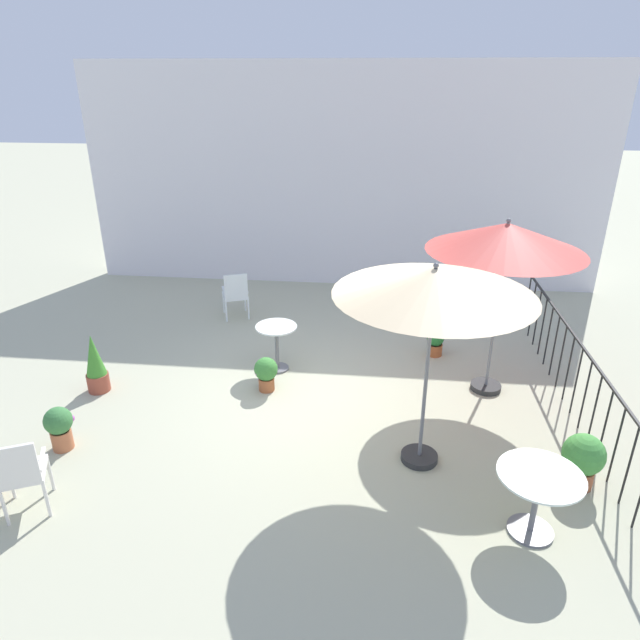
{
  "coord_description": "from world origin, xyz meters",
  "views": [
    {
      "loc": [
        0.8,
        -6.83,
        4.27
      ],
      "look_at": [
        0.0,
        0.6,
        0.97
      ],
      "focal_mm": 31.36,
      "sensor_mm": 36.0,
      "label": 1
    }
  ],
  "objects_px": {
    "patio_chair_1": "(21,472)",
    "potted_plant_0": "(266,372)",
    "patio_umbrella_1": "(506,239)",
    "potted_plant_3": "(95,365)",
    "cafe_table_1": "(538,492)",
    "potted_plant_4": "(435,342)",
    "cafe_table_0": "(277,340)",
    "patio_chair_0": "(236,293)",
    "potted_plant_5": "(59,426)",
    "patio_umbrella_0": "(434,284)",
    "potted_plant_2": "(583,458)"
  },
  "relations": [
    {
      "from": "potted_plant_3",
      "to": "potted_plant_0",
      "type": "bearing_deg",
      "value": 6.33
    },
    {
      "from": "cafe_table_1",
      "to": "patio_chair_1",
      "type": "relative_size",
      "value": 0.9
    },
    {
      "from": "potted_plant_5",
      "to": "potted_plant_4",
      "type": "bearing_deg",
      "value": 32.5
    },
    {
      "from": "patio_chair_0",
      "to": "potted_plant_3",
      "type": "xyz_separation_m",
      "value": [
        -1.37,
        -2.82,
        -0.09
      ]
    },
    {
      "from": "potted_plant_4",
      "to": "potted_plant_2",
      "type": "bearing_deg",
      "value": -66.17
    },
    {
      "from": "cafe_table_1",
      "to": "potted_plant_2",
      "type": "xyz_separation_m",
      "value": [
        0.7,
        0.78,
        -0.14
      ]
    },
    {
      "from": "patio_umbrella_1",
      "to": "cafe_table_1",
      "type": "bearing_deg",
      "value": -90.17
    },
    {
      "from": "patio_chair_1",
      "to": "potted_plant_0",
      "type": "bearing_deg",
      "value": 53.78
    },
    {
      "from": "potted_plant_4",
      "to": "cafe_table_0",
      "type": "bearing_deg",
      "value": -163.09
    },
    {
      "from": "patio_umbrella_1",
      "to": "patio_chair_1",
      "type": "distance_m",
      "value": 6.32
    },
    {
      "from": "potted_plant_0",
      "to": "potted_plant_4",
      "type": "bearing_deg",
      "value": 28.9
    },
    {
      "from": "patio_chair_1",
      "to": "potted_plant_4",
      "type": "distance_m",
      "value": 6.16
    },
    {
      "from": "patio_chair_1",
      "to": "potted_plant_0",
      "type": "height_order",
      "value": "patio_chair_1"
    },
    {
      "from": "patio_chair_1",
      "to": "potted_plant_0",
      "type": "distance_m",
      "value": 3.4
    },
    {
      "from": "patio_umbrella_0",
      "to": "potted_plant_4",
      "type": "distance_m",
      "value": 3.49
    },
    {
      "from": "cafe_table_1",
      "to": "patio_umbrella_0",
      "type": "bearing_deg",
      "value": 135.35
    },
    {
      "from": "patio_umbrella_0",
      "to": "patio_chair_1",
      "type": "relative_size",
      "value": 2.68
    },
    {
      "from": "patio_umbrella_1",
      "to": "potted_plant_3",
      "type": "bearing_deg",
      "value": -173.56
    },
    {
      "from": "patio_chair_0",
      "to": "potted_plant_0",
      "type": "height_order",
      "value": "patio_chair_0"
    },
    {
      "from": "patio_chair_0",
      "to": "potted_plant_4",
      "type": "bearing_deg",
      "value": -17.57
    },
    {
      "from": "cafe_table_1",
      "to": "potted_plant_3",
      "type": "relative_size",
      "value": 0.93
    },
    {
      "from": "cafe_table_0",
      "to": "cafe_table_1",
      "type": "xyz_separation_m",
      "value": [
        3.16,
        -3.1,
        -0.0
      ]
    },
    {
      "from": "cafe_table_1",
      "to": "potted_plant_4",
      "type": "distance_m",
      "value": 3.93
    },
    {
      "from": "potted_plant_2",
      "to": "potted_plant_4",
      "type": "xyz_separation_m",
      "value": [
        -1.36,
        3.08,
        -0.14
      ]
    },
    {
      "from": "potted_plant_0",
      "to": "cafe_table_0",
      "type": "bearing_deg",
      "value": 85.79
    },
    {
      "from": "patio_umbrella_1",
      "to": "potted_plant_0",
      "type": "relative_size",
      "value": 4.91
    },
    {
      "from": "patio_chair_0",
      "to": "potted_plant_0",
      "type": "relative_size",
      "value": 1.76
    },
    {
      "from": "patio_umbrella_0",
      "to": "cafe_table_1",
      "type": "height_order",
      "value": "patio_umbrella_0"
    },
    {
      "from": "potted_plant_3",
      "to": "cafe_table_0",
      "type": "bearing_deg",
      "value": 20.18
    },
    {
      "from": "patio_umbrella_1",
      "to": "patio_chair_0",
      "type": "height_order",
      "value": "patio_umbrella_1"
    },
    {
      "from": "cafe_table_0",
      "to": "patio_chair_1",
      "type": "bearing_deg",
      "value": -121.24
    },
    {
      "from": "patio_chair_0",
      "to": "potted_plant_5",
      "type": "relative_size",
      "value": 1.59
    },
    {
      "from": "potted_plant_0",
      "to": "potted_plant_3",
      "type": "bearing_deg",
      "value": -173.67
    },
    {
      "from": "patio_umbrella_1",
      "to": "cafe_table_0",
      "type": "bearing_deg",
      "value": 175.0
    },
    {
      "from": "patio_chair_1",
      "to": "patio_umbrella_1",
      "type": "bearing_deg",
      "value": 30.76
    },
    {
      "from": "potted_plant_4",
      "to": "patio_umbrella_0",
      "type": "bearing_deg",
      "value": -98.08
    },
    {
      "from": "potted_plant_3",
      "to": "potted_plant_5",
      "type": "xyz_separation_m",
      "value": [
        0.2,
        -1.37,
        -0.1
      ]
    },
    {
      "from": "patio_umbrella_1",
      "to": "potted_plant_3",
      "type": "relative_size",
      "value": 2.85
    },
    {
      "from": "cafe_table_1",
      "to": "potted_plant_2",
      "type": "height_order",
      "value": "cafe_table_1"
    },
    {
      "from": "potted_plant_5",
      "to": "patio_umbrella_0",
      "type": "bearing_deg",
      "value": 3.07
    },
    {
      "from": "cafe_table_1",
      "to": "potted_plant_5",
      "type": "bearing_deg",
      "value": 171.52
    },
    {
      "from": "patio_umbrella_1",
      "to": "patio_umbrella_0",
      "type": "bearing_deg",
      "value": -121.0
    },
    {
      "from": "patio_umbrella_0",
      "to": "potted_plant_4",
      "type": "height_order",
      "value": "patio_umbrella_0"
    },
    {
      "from": "patio_umbrella_0",
      "to": "potted_plant_5",
      "type": "height_order",
      "value": "patio_umbrella_0"
    },
    {
      "from": "potted_plant_0",
      "to": "potted_plant_5",
      "type": "height_order",
      "value": "potted_plant_5"
    },
    {
      "from": "patio_chair_0",
      "to": "potted_plant_0",
      "type": "distance_m",
      "value": 2.78
    },
    {
      "from": "cafe_table_0",
      "to": "potted_plant_0",
      "type": "height_order",
      "value": "cafe_table_0"
    },
    {
      "from": "potted_plant_3",
      "to": "patio_umbrella_1",
      "type": "bearing_deg",
      "value": 6.44
    },
    {
      "from": "patio_umbrella_1",
      "to": "potted_plant_0",
      "type": "height_order",
      "value": "patio_umbrella_1"
    },
    {
      "from": "patio_umbrella_0",
      "to": "patio_chair_1",
      "type": "distance_m",
      "value": 4.68
    }
  ]
}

